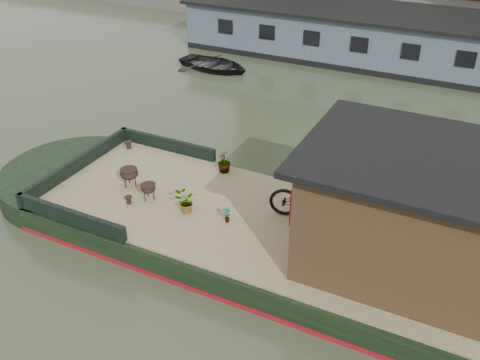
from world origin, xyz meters
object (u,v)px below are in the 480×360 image
at_px(cabin, 406,209).
at_px(brazier_front, 149,192).
at_px(potted_plant_a, 227,215).
at_px(bicycle, 315,198).
at_px(dinghy, 214,61).
at_px(brazier_rear, 130,177).

height_order(cabin, brazier_front, cabin).
bearing_deg(potted_plant_a, bicycle, 31.04).
distance_m(potted_plant_a, brazier_front, 2.05).
bearing_deg(dinghy, cabin, -128.13).
bearing_deg(brazier_rear, dinghy, 107.72).
height_order(bicycle, brazier_front, bicycle).
relative_size(bicycle, potted_plant_a, 5.44).
bearing_deg(dinghy, brazier_front, -151.29).
xyz_separation_m(bicycle, brazier_rear, (-4.46, -0.70, -0.29)).
height_order(brazier_front, dinghy, brazier_front).
xyz_separation_m(cabin, dinghy, (-9.63, 9.89, -1.55)).
bearing_deg(dinghy, bicycle, -132.80).
distance_m(cabin, brazier_rear, 6.52).
distance_m(cabin, bicycle, 2.20).
distance_m(cabin, potted_plant_a, 3.79).
bearing_deg(brazier_front, dinghy, 111.05).
relative_size(brazier_front, brazier_rear, 0.87).
bearing_deg(dinghy, brazier_rear, -154.63).
xyz_separation_m(brazier_front, dinghy, (-3.95, 10.26, -0.53)).
relative_size(potted_plant_a, brazier_rear, 0.77).
bearing_deg(brazier_front, potted_plant_a, 0.41).
bearing_deg(potted_plant_a, cabin, 5.53).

